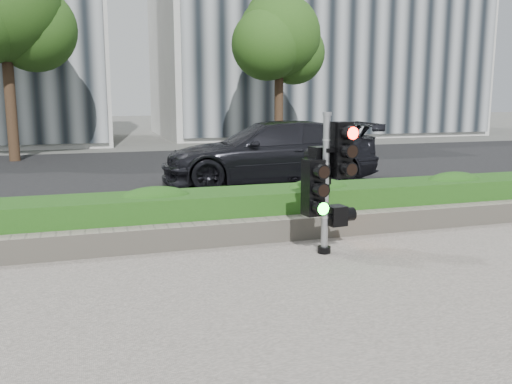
# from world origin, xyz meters

# --- Properties ---
(ground) EXTENTS (120.00, 120.00, 0.00)m
(ground) POSITION_xyz_m (0.00, 0.00, 0.00)
(ground) COLOR #51514C
(ground) RESTS_ON ground
(road) EXTENTS (60.00, 13.00, 0.02)m
(road) POSITION_xyz_m (0.00, 10.00, 0.01)
(road) COLOR black
(road) RESTS_ON ground
(curb) EXTENTS (60.00, 0.25, 0.12)m
(curb) POSITION_xyz_m (0.00, 3.15, 0.06)
(curb) COLOR gray
(curb) RESTS_ON ground
(stone_wall) EXTENTS (12.00, 0.32, 0.34)m
(stone_wall) POSITION_xyz_m (0.00, 1.90, 0.20)
(stone_wall) COLOR gray
(stone_wall) RESTS_ON sidewalk
(hedge) EXTENTS (12.00, 1.00, 0.68)m
(hedge) POSITION_xyz_m (0.00, 2.55, 0.37)
(hedge) COLOR #377925
(hedge) RESTS_ON sidewalk
(building_right) EXTENTS (18.00, 10.00, 12.00)m
(building_right) POSITION_xyz_m (11.00, 25.00, 6.00)
(building_right) COLOR #B7B7B2
(building_right) RESTS_ON ground
(tree_left) EXTENTS (4.61, 4.03, 7.34)m
(tree_left) POSITION_xyz_m (-4.52, 14.56, 5.04)
(tree_left) COLOR black
(tree_left) RESTS_ON ground
(tree_right) EXTENTS (4.10, 3.58, 6.53)m
(tree_right) POSITION_xyz_m (5.48, 15.55, 4.48)
(tree_right) COLOR black
(tree_right) RESTS_ON ground
(traffic_signal) EXTENTS (0.69, 0.54, 1.96)m
(traffic_signal) POSITION_xyz_m (0.95, 1.07, 1.11)
(traffic_signal) COLOR black
(traffic_signal) RESTS_ON sidewalk
(car_dark) EXTENTS (5.59, 2.68, 1.57)m
(car_dark) POSITION_xyz_m (2.25, 7.23, 0.81)
(car_dark) COLOR black
(car_dark) RESTS_ON road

